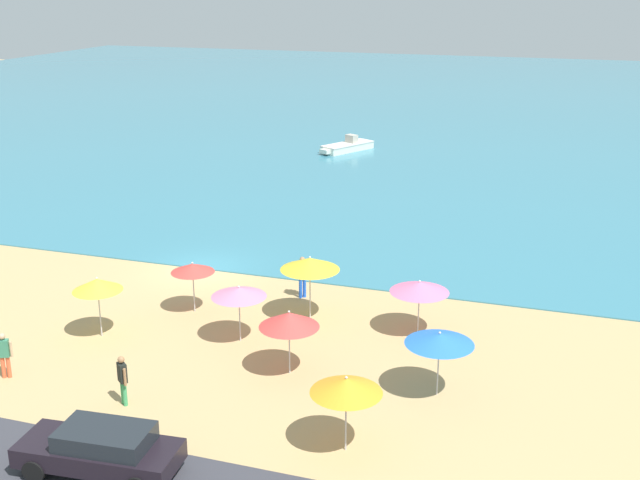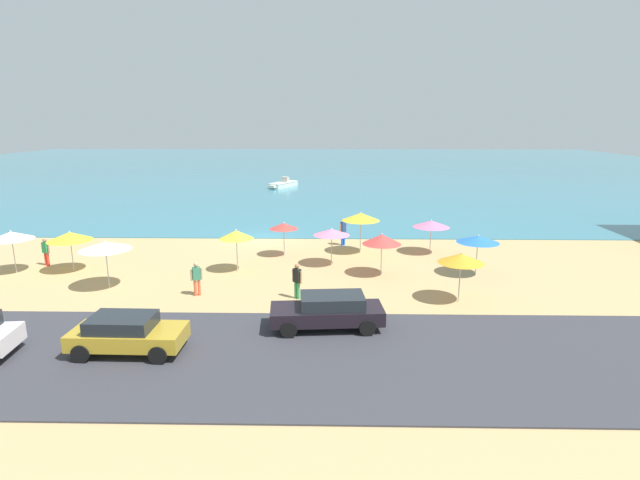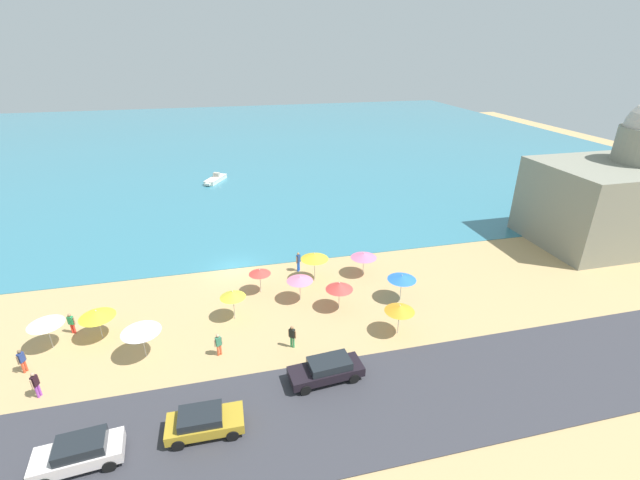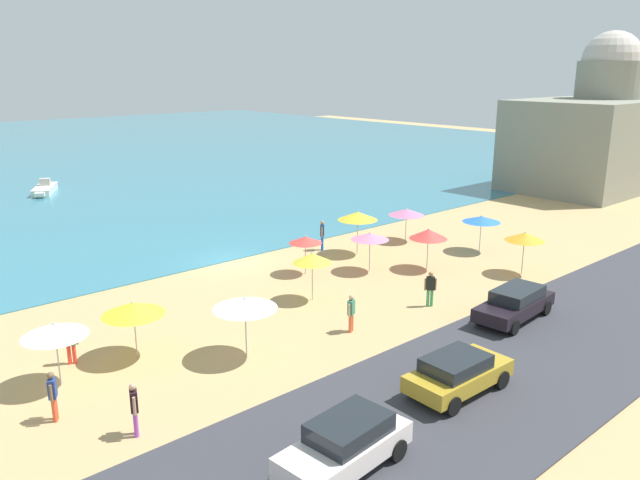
{
  "view_description": "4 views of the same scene",
  "coord_description": "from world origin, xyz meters",
  "px_view_note": "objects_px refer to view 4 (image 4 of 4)",
  "views": [
    {
      "loc": [
        16.23,
        -31.54,
        12.97
      ],
      "look_at": [
        5.81,
        -0.04,
        2.06
      ],
      "focal_mm": 45.0,
      "sensor_mm": 36.0,
      "label": 1
    },
    {
      "loc": [
        4.71,
        -34.0,
        8.12
      ],
      "look_at": [
        4.13,
        -5.67,
        1.29
      ],
      "focal_mm": 28.0,
      "sensor_mm": 36.0,
      "label": 2
    },
    {
      "loc": [
        -0.42,
        -34.79,
        18.54
      ],
      "look_at": [
        8.54,
        2.28,
        0.91
      ],
      "focal_mm": 24.0,
      "sensor_mm": 36.0,
      "label": 3
    },
    {
      "loc": [
        -18.54,
        -29.02,
        10.71
      ],
      "look_at": [
        2.74,
        -4.8,
        1.78
      ],
      "focal_mm": 35.0,
      "sensor_mm": 36.0,
      "label": 4
    }
  ],
  "objects_px": {
    "beach_umbrella_2": "(525,237)",
    "beach_umbrella_5": "(481,219)",
    "beach_umbrella_3": "(305,240)",
    "beach_umbrella_8": "(406,212)",
    "bather_2": "(134,406)",
    "beach_umbrella_4": "(245,304)",
    "beach_umbrella_10": "(133,309)",
    "bather_4": "(70,341)",
    "bather_1": "(53,393)",
    "beach_umbrella_0": "(312,258)",
    "bather_3": "(322,234)",
    "bather_0": "(430,287)",
    "parked_car_1": "(515,303)",
    "beach_umbrella_6": "(370,236)",
    "skiff_nearshore": "(45,189)",
    "parked_car_2": "(458,372)",
    "parked_car_3": "(346,444)",
    "beach_umbrella_7": "(428,234)",
    "harbor_fortress": "(591,132)",
    "bather_5": "(351,311)",
    "beach_umbrella_9": "(54,330)"
  },
  "relations": [
    {
      "from": "beach_umbrella_2",
      "to": "bather_5",
      "type": "height_order",
      "value": "beach_umbrella_2"
    },
    {
      "from": "harbor_fortress",
      "to": "beach_umbrella_5",
      "type": "bearing_deg",
      "value": -167.06
    },
    {
      "from": "beach_umbrella_7",
      "to": "parked_car_2",
      "type": "distance_m",
      "value": 13.73
    },
    {
      "from": "beach_umbrella_3",
      "to": "beach_umbrella_4",
      "type": "height_order",
      "value": "beach_umbrella_4"
    },
    {
      "from": "beach_umbrella_8",
      "to": "bather_1",
      "type": "relative_size",
      "value": 1.35
    },
    {
      "from": "beach_umbrella_8",
      "to": "bather_2",
      "type": "xyz_separation_m",
      "value": [
        -22.74,
        -9.19,
        -0.92
      ]
    },
    {
      "from": "bather_0",
      "to": "parked_car_2",
      "type": "bearing_deg",
      "value": -134.44
    },
    {
      "from": "parked_car_2",
      "to": "parked_car_3",
      "type": "height_order",
      "value": "parked_car_3"
    },
    {
      "from": "beach_umbrella_2",
      "to": "bather_4",
      "type": "bearing_deg",
      "value": 166.33
    },
    {
      "from": "parked_car_1",
      "to": "bather_1",
      "type": "bearing_deg",
      "value": 164.29
    },
    {
      "from": "beach_umbrella_3",
      "to": "bather_0",
      "type": "bearing_deg",
      "value": -80.27
    },
    {
      "from": "beach_umbrella_2",
      "to": "beach_umbrella_8",
      "type": "distance_m",
      "value": 8.54
    },
    {
      "from": "bather_4",
      "to": "bather_2",
      "type": "bearing_deg",
      "value": -92.9
    },
    {
      "from": "beach_umbrella_3",
      "to": "parked_car_1",
      "type": "xyz_separation_m",
      "value": [
        2.74,
        -10.96,
        -1.08
      ]
    },
    {
      "from": "bather_5",
      "to": "parked_car_3",
      "type": "height_order",
      "value": "bather_5"
    },
    {
      "from": "beach_umbrella_9",
      "to": "bather_0",
      "type": "height_order",
      "value": "beach_umbrella_9"
    },
    {
      "from": "beach_umbrella_0",
      "to": "beach_umbrella_4",
      "type": "height_order",
      "value": "beach_umbrella_4"
    },
    {
      "from": "beach_umbrella_3",
      "to": "beach_umbrella_5",
      "type": "distance_m",
      "value": 11.25
    },
    {
      "from": "bather_4",
      "to": "bather_1",
      "type": "bearing_deg",
      "value": -117.33
    },
    {
      "from": "beach_umbrella_8",
      "to": "parked_car_1",
      "type": "distance_m",
      "value": 13.41
    },
    {
      "from": "bather_0",
      "to": "bather_2",
      "type": "height_order",
      "value": "bather_2"
    },
    {
      "from": "beach_umbrella_4",
      "to": "bather_2",
      "type": "bearing_deg",
      "value": -158.48
    },
    {
      "from": "skiff_nearshore",
      "to": "bather_1",
      "type": "bearing_deg",
      "value": -107.79
    },
    {
      "from": "bather_3",
      "to": "bather_4",
      "type": "xyz_separation_m",
      "value": [
        -17.06,
        -5.13,
        -0.13
      ]
    },
    {
      "from": "beach_umbrella_7",
      "to": "beach_umbrella_6",
      "type": "bearing_deg",
      "value": 145.34
    },
    {
      "from": "beach_umbrella_3",
      "to": "bather_5",
      "type": "relative_size",
      "value": 1.3
    },
    {
      "from": "bather_3",
      "to": "bather_4",
      "type": "height_order",
      "value": "bather_3"
    },
    {
      "from": "beach_umbrella_3",
      "to": "beach_umbrella_8",
      "type": "xyz_separation_m",
      "value": [
        9.05,
        0.82,
        0.0
      ]
    },
    {
      "from": "beach_umbrella_4",
      "to": "beach_umbrella_10",
      "type": "xyz_separation_m",
      "value": [
        -3.17,
        2.75,
        -0.19
      ]
    },
    {
      "from": "beach_umbrella_0",
      "to": "beach_umbrella_4",
      "type": "relative_size",
      "value": 0.97
    },
    {
      "from": "beach_umbrella_2",
      "to": "beach_umbrella_5",
      "type": "bearing_deg",
      "value": 64.55
    },
    {
      "from": "parked_car_3",
      "to": "beach_umbrella_7",
      "type": "bearing_deg",
      "value": 32.46
    },
    {
      "from": "bather_0",
      "to": "bather_5",
      "type": "xyz_separation_m",
      "value": [
        -4.77,
        0.32,
        -0.03
      ]
    },
    {
      "from": "bather_1",
      "to": "parked_car_2",
      "type": "bearing_deg",
      "value": -33.99
    },
    {
      "from": "beach_umbrella_7",
      "to": "beach_umbrella_10",
      "type": "xyz_separation_m",
      "value": [
        -16.85,
        0.38,
        -0.01
      ]
    },
    {
      "from": "beach_umbrella_5",
      "to": "beach_umbrella_2",
      "type": "bearing_deg",
      "value": -115.45
    },
    {
      "from": "beach_umbrella_8",
      "to": "parked_car_1",
      "type": "relative_size",
      "value": 0.49
    },
    {
      "from": "bather_0",
      "to": "beach_umbrella_10",
      "type": "bearing_deg",
      "value": 162.26
    },
    {
      "from": "harbor_fortress",
      "to": "parked_car_1",
      "type": "bearing_deg",
      "value": -158.37
    },
    {
      "from": "parked_car_2",
      "to": "bather_1",
      "type": "bearing_deg",
      "value": 146.01
    },
    {
      "from": "bather_4",
      "to": "beach_umbrella_10",
      "type": "bearing_deg",
      "value": -27.56
    },
    {
      "from": "bather_4",
      "to": "parked_car_3",
      "type": "height_order",
      "value": "bather_4"
    },
    {
      "from": "beach_umbrella_2",
      "to": "beach_umbrella_8",
      "type": "bearing_deg",
      "value": 87.69
    },
    {
      "from": "bather_4",
      "to": "skiff_nearshore",
      "type": "relative_size",
      "value": 0.33
    },
    {
      "from": "bather_1",
      "to": "parked_car_1",
      "type": "height_order",
      "value": "bather_1"
    },
    {
      "from": "bather_2",
      "to": "beach_umbrella_6",
      "type": "bearing_deg",
      "value": 21.1
    },
    {
      "from": "beach_umbrella_4",
      "to": "bather_0",
      "type": "bearing_deg",
      "value": -7.69
    },
    {
      "from": "bather_2",
      "to": "harbor_fortress",
      "type": "distance_m",
      "value": 50.43
    },
    {
      "from": "beach_umbrella_5",
      "to": "bather_5",
      "type": "relative_size",
      "value": 1.37
    },
    {
      "from": "beach_umbrella_4",
      "to": "beach_umbrella_6",
      "type": "height_order",
      "value": "beach_umbrella_4"
    }
  ]
}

